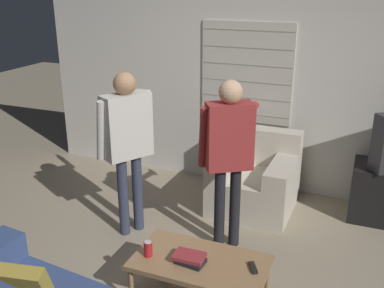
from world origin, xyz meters
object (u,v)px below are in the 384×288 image
at_px(coffee_table, 200,265).
at_px(book_stack, 190,259).
at_px(armchair_beige, 255,179).
at_px(person_left_standing, 127,134).
at_px(person_right_standing, 229,146).
at_px(soda_can, 148,249).
at_px(spare_remote, 253,268).

xyz_separation_m(coffee_table, book_stack, (-0.06, -0.05, 0.07)).
relative_size(armchair_beige, person_left_standing, 0.55).
bearing_deg(person_left_standing, coffee_table, -94.91).
xyz_separation_m(person_right_standing, soda_can, (-0.32, -0.95, -0.56)).
relative_size(armchair_beige, book_stack, 3.55).
bearing_deg(coffee_table, person_left_standing, 144.11).
relative_size(person_right_standing, soda_can, 12.68).
distance_m(armchair_beige, spare_remote, 1.73).
distance_m(person_right_standing, spare_remote, 1.12).
relative_size(person_left_standing, person_right_standing, 1.01).
bearing_deg(spare_remote, book_stack, 163.39).
height_order(person_right_standing, spare_remote, person_right_standing).
xyz_separation_m(person_left_standing, person_right_standing, (0.96, 0.11, -0.02)).
height_order(armchair_beige, coffee_table, armchair_beige).
xyz_separation_m(person_left_standing, spare_remote, (1.43, -0.70, -0.63)).
xyz_separation_m(coffee_table, person_right_standing, (-0.07, 0.86, 0.66)).
distance_m(person_right_standing, soda_can, 1.15).
height_order(armchair_beige, person_right_standing, person_right_standing).
distance_m(coffee_table, spare_remote, 0.40).
bearing_deg(spare_remote, person_right_standing, 91.45).
bearing_deg(coffee_table, spare_remote, 6.59).
bearing_deg(armchair_beige, coffee_table, 91.54).
bearing_deg(book_stack, soda_can, -172.36).
distance_m(armchair_beige, soda_can, 1.86).
relative_size(person_left_standing, spare_remote, 12.09).
relative_size(person_left_standing, soda_can, 12.79).
xyz_separation_m(coffee_table, soda_can, (-0.39, -0.09, 0.10)).
relative_size(person_left_standing, book_stack, 6.52).
relative_size(book_stack, spare_remote, 1.85).
bearing_deg(spare_remote, soda_can, 161.70).
bearing_deg(person_right_standing, book_stack, -122.93).
bearing_deg(armchair_beige, book_stack, 89.44).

